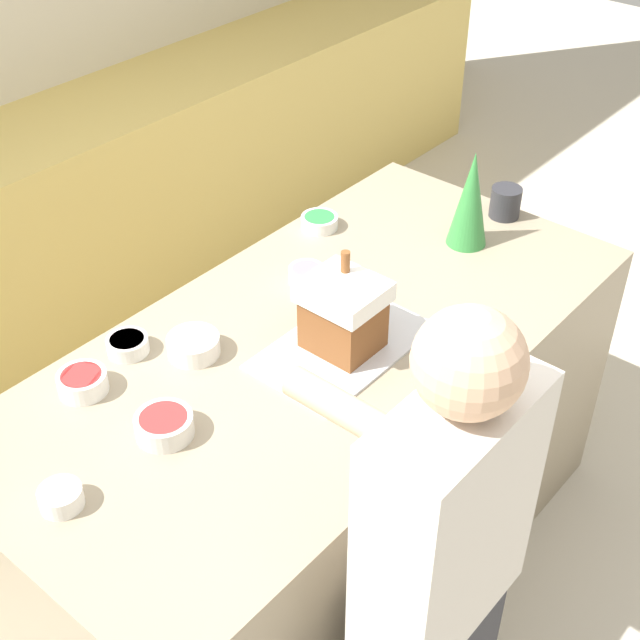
{
  "coord_description": "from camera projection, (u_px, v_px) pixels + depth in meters",
  "views": [
    {
      "loc": [
        -1.41,
        -1.2,
        2.4
      ],
      "look_at": [
        0.01,
        0.0,
        0.99
      ],
      "focal_mm": 50.0,
      "sensor_mm": 36.0,
      "label": 1
    }
  ],
  "objects": [
    {
      "name": "baking_tray",
      "position": [
        343.0,
        346.0,
        2.33
      ],
      "size": [
        0.47,
        0.29,
        0.01
      ],
      "color": "silver",
      "rests_on": "kitchen_island"
    },
    {
      "name": "candy_bowl_center_rear",
      "position": [
        128.0,
        344.0,
        2.31
      ],
      "size": [
        0.11,
        0.11,
        0.04
      ],
      "color": "silver",
      "rests_on": "kitchen_island"
    },
    {
      "name": "kitchen_island",
      "position": [
        318.0,
        461.0,
        2.64
      ],
      "size": [
        1.89,
        0.91,
        0.93
      ],
      "color": "gray",
      "rests_on": "ground_plane"
    },
    {
      "name": "candy_bowl_front_corner",
      "position": [
        306.0,
        274.0,
        2.57
      ],
      "size": [
        0.1,
        0.1,
        0.04
      ],
      "color": "silver",
      "rests_on": "kitchen_island"
    },
    {
      "name": "gingerbread_house",
      "position": [
        343.0,
        313.0,
        2.27
      ],
      "size": [
        0.18,
        0.2,
        0.26
      ],
      "color": "brown",
      "rests_on": "baking_tray"
    },
    {
      "name": "ground_plane",
      "position": [
        318.0,
        560.0,
        2.92
      ],
      "size": [
        12.0,
        12.0,
        0.0
      ],
      "primitive_type": "plane",
      "color": "beige"
    },
    {
      "name": "mug",
      "position": [
        505.0,
        202.0,
        2.85
      ],
      "size": [
        0.1,
        0.1,
        0.1
      ],
      "color": "#2D2D33",
      "rests_on": "kitchen_island"
    },
    {
      "name": "candy_bowl_near_tray_left",
      "position": [
        319.0,
        221.0,
        2.81
      ],
      "size": [
        0.12,
        0.12,
        0.04
      ],
      "color": "white",
      "rests_on": "kitchen_island"
    },
    {
      "name": "candy_bowl_beside_tree",
      "position": [
        193.0,
        345.0,
        2.3
      ],
      "size": [
        0.14,
        0.14,
        0.05
      ],
      "color": "white",
      "rests_on": "kitchen_island"
    },
    {
      "name": "candy_bowl_far_left",
      "position": [
        82.0,
        382.0,
        2.18
      ],
      "size": [
        0.12,
        0.12,
        0.05
      ],
      "color": "white",
      "rests_on": "kitchen_island"
    },
    {
      "name": "person",
      "position": [
        437.0,
        594.0,
        1.88
      ],
      "size": [
        0.4,
        0.5,
        1.54
      ],
      "color": "#333338",
      "rests_on": "ground_plane"
    },
    {
      "name": "candy_bowl_near_tray_right",
      "position": [
        164.0,
        425.0,
        2.06
      ],
      "size": [
        0.14,
        0.14,
        0.05
      ],
      "color": "silver",
      "rests_on": "kitchen_island"
    },
    {
      "name": "decorative_tree",
      "position": [
        471.0,
        199.0,
        2.66
      ],
      "size": [
        0.12,
        0.12,
        0.31
      ],
      "color": "#33843D",
      "rests_on": "kitchen_island"
    },
    {
      "name": "candy_bowl_behind_tray",
      "position": [
        61.0,
        497.0,
        1.89
      ],
      "size": [
        0.1,
        0.1,
        0.05
      ],
      "color": "white",
      "rests_on": "kitchen_island"
    }
  ]
}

